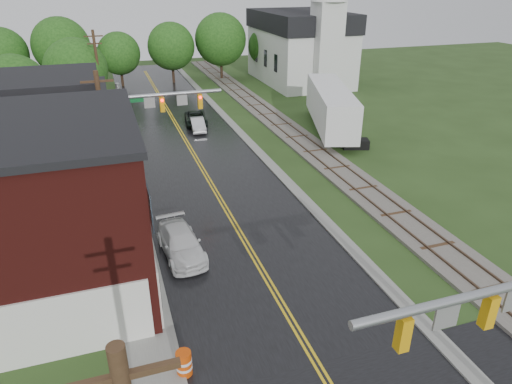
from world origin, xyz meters
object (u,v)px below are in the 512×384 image
traffic_signal_far (152,113)px  utility_pole_b (106,143)px  utility_pole_c (99,74)px  suv_dark (196,119)px  sedan_silver (198,125)px  church (304,40)px  tree_left_e (78,71)px  semi_trailer (331,106)px  tree_left_c (18,90)px  construction_barrel (184,363)px  pickup_white (181,243)px  traffic_signal_near (506,320)px

traffic_signal_far → utility_pole_b: size_ratio=0.82×
utility_pole_c → suv_dark: utility_pole_c is taller
sedan_silver → church: bearing=46.8°
tree_left_e → semi_trailer: (22.69, -12.90, -2.33)m
tree_left_e → tree_left_c: bearing=-129.8°
traffic_signal_far → utility_pole_b: bearing=-123.7°
semi_trailer → construction_barrel: bearing=-126.6°
church → pickup_white: church is taller
traffic_signal_far → tree_left_e: 19.65m
tree_left_e → pickup_white: tree_left_e is taller
utility_pole_c → sedan_silver: (8.50, -6.78, -4.12)m
tree_left_c → pickup_white: bearing=-67.0°
utility_pole_c → suv_dark: size_ratio=2.00×
utility_pole_c → construction_barrel: size_ratio=8.45×
traffic_signal_near → utility_pole_b: size_ratio=0.82×
utility_pole_c → semi_trailer: 23.50m
church → traffic_signal_near: 54.32m
traffic_signal_near → utility_pole_b: (-10.27, 20.00, -0.25)m
pickup_white → construction_barrel: 8.37m
utility_pole_b → tree_left_c: utility_pole_b is taller
tree_left_e → semi_trailer: tree_left_e is taller
semi_trailer → suv_dark: bearing=152.3°
sedan_silver → semi_trailer: 13.00m
suv_dark → construction_barrel: 32.36m
utility_pole_b → utility_pole_c: 22.00m
church → tree_left_c: size_ratio=2.61×
church → utility_pole_b: 41.55m
utility_pole_b → semi_trailer: bearing=28.0°
traffic_signal_near → pickup_white: bearing=117.2°
utility_pole_b → tree_left_c: (-7.05, 17.90, -0.21)m
church → pickup_white: (-23.66, -37.83, -5.14)m
church → traffic_signal_near: (-16.53, -51.74, -0.87)m
utility_pole_c → pickup_white: (3.14, -28.10, -4.02)m
utility_pole_c → tree_left_e: size_ratio=1.10×
church → semi_trailer: church is taller
tree_left_c → pickup_white: (10.18, -24.00, -3.81)m
church → traffic_signal_far: (-23.47, -26.74, -0.86)m
tree_left_e → semi_trailer: bearing=-29.6°
suv_dark → semi_trailer: size_ratio=0.32×
sedan_silver → utility_pole_b: bearing=-114.4°
traffic_signal_far → tree_left_e: (-5.38, 18.90, -0.16)m
tree_left_c → semi_trailer: size_ratio=0.55×
tree_left_e → sedan_silver: size_ratio=2.24×
suv_dark → construction_barrel: bearing=-95.7°
church → tree_left_c: church is taller
traffic_signal_near → traffic_signal_far: same height
utility_pole_c → semi_trailer: (20.65, -11.00, -2.24)m
pickup_white → traffic_signal_near: bearing=-67.4°
church → pickup_white: size_ratio=4.15×
sedan_silver → utility_pole_c: bearing=146.1°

